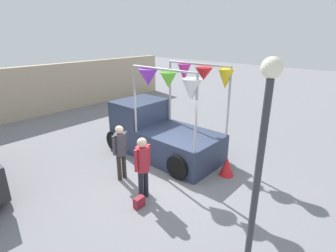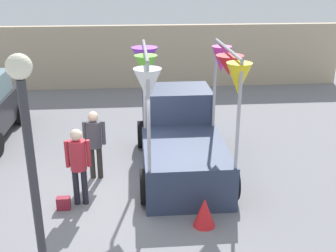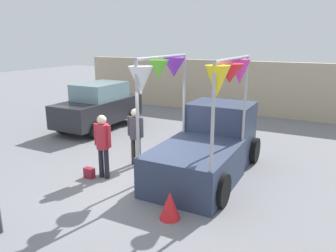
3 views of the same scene
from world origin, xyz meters
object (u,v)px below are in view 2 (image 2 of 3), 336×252
handbag (64,203)px  street_lamp (30,156)px  folded_kite_bundle_crimson (204,212)px  person_vendor (94,139)px  vendor_truck (180,133)px  person_customer (78,160)px

handbag → street_lamp: street_lamp is taller
folded_kite_bundle_crimson → handbag: bearing=163.5°
person_vendor → street_lamp: 4.49m
handbag → folded_kite_bundle_crimson: 2.99m
vendor_truck → person_vendor: size_ratio=2.44×
handbag → street_lamp: 3.69m
vendor_truck → person_customer: bearing=-144.9°
person_vendor → handbag: 1.76m
handbag → folded_kite_bundle_crimson: bearing=-16.5°
street_lamp → handbag: bearing=93.8°
person_vendor → folded_kite_bundle_crimson: bearing=-44.7°
vendor_truck → folded_kite_bundle_crimson: size_ratio=6.88×
person_vendor → folded_kite_bundle_crimson: 3.28m
person_vendor → person_customer: bearing=-101.4°
vendor_truck → folded_kite_bundle_crimson: 2.76m
handbag → person_vendor: bearing=67.1°
street_lamp → person_vendor: bearing=84.5°
person_vendor → street_lamp: size_ratio=0.44×
vendor_truck → street_lamp: (-2.49, -4.65, 1.60)m
vendor_truck → person_customer: size_ratio=2.40×
person_customer → street_lamp: (-0.16, -3.01, 1.47)m
person_vendor → handbag: bearing=-112.9°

